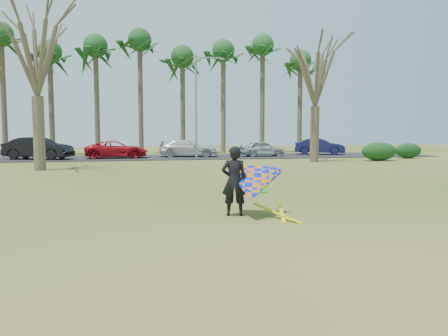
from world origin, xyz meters
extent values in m
plane|color=#284F11|center=(0.00, 0.00, 0.00)|extent=(100.00, 100.00, 0.00)
cube|color=black|center=(0.00, 25.00, 0.03)|extent=(46.00, 7.00, 0.06)
cylinder|color=#47382B|center=(-14.00, 31.00, 5.20)|extent=(0.48, 0.48, 10.40)
ellipsoid|color=#1D4719|center=(-14.00, 31.00, 10.70)|extent=(4.84, 4.84, 3.08)
cylinder|color=#4A3D2C|center=(-10.00, 31.00, 4.50)|extent=(0.48, 0.48, 9.00)
ellipsoid|color=#1C4B1A|center=(-10.00, 31.00, 9.30)|extent=(4.84, 4.84, 3.08)
cylinder|color=#4F3E2F|center=(-6.00, 31.00, 4.85)|extent=(0.48, 0.48, 9.70)
ellipsoid|color=#1A491B|center=(-6.00, 31.00, 10.00)|extent=(4.84, 4.84, 3.08)
cylinder|color=brown|center=(-2.00, 31.00, 5.20)|extent=(0.48, 0.48, 10.40)
ellipsoid|color=#184117|center=(-2.00, 31.00, 10.70)|extent=(4.84, 4.84, 3.08)
cylinder|color=brown|center=(2.00, 31.00, 4.50)|extent=(0.48, 0.48, 9.00)
ellipsoid|color=#1B4619|center=(2.00, 31.00, 9.30)|extent=(4.84, 4.84, 3.08)
cylinder|color=brown|center=(6.00, 31.00, 4.85)|extent=(0.48, 0.48, 9.70)
ellipsoid|color=#174219|center=(6.00, 31.00, 10.00)|extent=(4.84, 4.84, 3.08)
cylinder|color=#4D3F2E|center=(10.00, 31.00, 5.20)|extent=(0.48, 0.48, 10.40)
ellipsoid|color=#1B4D1B|center=(10.00, 31.00, 10.70)|extent=(4.84, 4.84, 3.08)
cylinder|color=#4B3E2D|center=(14.00, 31.00, 4.50)|extent=(0.48, 0.48, 9.00)
ellipsoid|color=#1B4518|center=(14.00, 31.00, 9.30)|extent=(4.84, 4.84, 3.08)
cylinder|color=#4F3D2F|center=(-8.00, 15.00, 2.10)|extent=(0.64, 0.64, 4.20)
cylinder|color=#453629|center=(10.00, 18.00, 1.99)|extent=(0.64, 0.64, 3.99)
cylinder|color=gray|center=(2.00, 22.00, 4.00)|extent=(0.16, 0.16, 8.00)
cylinder|color=gray|center=(3.00, 22.00, 7.80)|extent=(2.00, 0.10, 0.10)
cube|color=gray|center=(4.00, 22.00, 7.75)|extent=(0.40, 0.18, 0.12)
ellipsoid|color=#133615|center=(15.22, 18.08, 0.69)|extent=(2.78, 1.26, 1.39)
ellipsoid|color=#123315|center=(19.05, 20.07, 0.63)|extent=(2.25, 1.06, 1.25)
imported|color=black|center=(-9.86, 24.10, 0.90)|extent=(5.42, 3.32, 1.69)
imported|color=#B00E1A|center=(-4.08, 24.36, 0.74)|extent=(4.96, 2.38, 1.36)
imported|color=silver|center=(1.76, 24.96, 0.77)|extent=(5.19, 2.90, 1.42)
imported|color=#A2A8AF|center=(7.97, 24.21, 0.71)|extent=(3.86, 1.60, 1.31)
imported|color=#171745|center=(13.92, 25.83, 0.80)|extent=(4.75, 3.05, 1.48)
imported|color=black|center=(-0.17, -0.13, 0.94)|extent=(0.76, 0.59, 1.87)
cone|color=#0420D7|center=(0.28, -0.38, 0.85)|extent=(2.13, 2.39, 2.02)
cube|color=#0CBF19|center=(0.40, -0.46, 0.80)|extent=(0.62, 0.60, 0.24)
cube|color=yellow|center=(0.83, -0.73, 0.01)|extent=(0.85, 1.66, 0.28)
cube|color=yellow|center=(1.03, -0.53, 0.01)|extent=(0.56, 1.76, 0.22)
camera|label=1|loc=(-2.81, -11.41, 2.30)|focal=35.00mm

